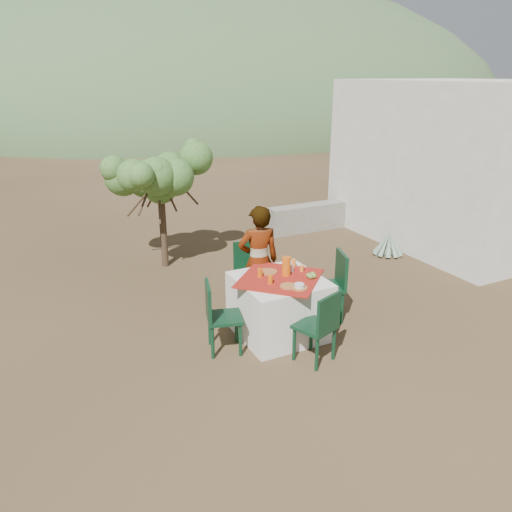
{
  "coord_description": "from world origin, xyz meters",
  "views": [
    {
      "loc": [
        -2.27,
        -5.13,
        3.13
      ],
      "look_at": [
        0.37,
        0.19,
        0.94
      ],
      "focal_mm": 35.0,
      "sensor_mm": 36.0,
      "label": 1
    }
  ],
  "objects_px": {
    "person": "(259,261)",
    "shrub_tree": "(163,181)",
    "chair_far": "(249,269)",
    "chair_near": "(320,325)",
    "agave": "(388,245)",
    "chair_left": "(218,314)",
    "chair_right": "(332,283)",
    "table": "(279,306)",
    "juice_pitcher": "(286,266)",
    "guesthouse": "(460,162)"
  },
  "relations": [
    {
      "from": "chair_near",
      "to": "shrub_tree",
      "type": "relative_size",
      "value": 0.47
    },
    {
      "from": "chair_far",
      "to": "person",
      "type": "bearing_deg",
      "value": -84.45
    },
    {
      "from": "chair_right",
      "to": "shrub_tree",
      "type": "bearing_deg",
      "value": -136.6
    },
    {
      "from": "chair_left",
      "to": "guesthouse",
      "type": "height_order",
      "value": "guesthouse"
    },
    {
      "from": "guesthouse",
      "to": "chair_left",
      "type": "bearing_deg",
      "value": -160.86
    },
    {
      "from": "chair_far",
      "to": "chair_near",
      "type": "distance_m",
      "value": 1.87
    },
    {
      "from": "chair_left",
      "to": "juice_pitcher",
      "type": "bearing_deg",
      "value": -68.44
    },
    {
      "from": "chair_far",
      "to": "chair_right",
      "type": "xyz_separation_m",
      "value": [
        0.74,
        -1.02,
        0.04
      ]
    },
    {
      "from": "chair_left",
      "to": "shrub_tree",
      "type": "height_order",
      "value": "shrub_tree"
    },
    {
      "from": "agave",
      "to": "guesthouse",
      "type": "relative_size",
      "value": 0.14
    },
    {
      "from": "chair_far",
      "to": "agave",
      "type": "distance_m",
      "value": 3.17
    },
    {
      "from": "chair_right",
      "to": "juice_pitcher",
      "type": "relative_size",
      "value": 3.93
    },
    {
      "from": "juice_pitcher",
      "to": "chair_right",
      "type": "bearing_deg",
      "value": 0.92
    },
    {
      "from": "person",
      "to": "agave",
      "type": "bearing_deg",
      "value": -150.88
    },
    {
      "from": "agave",
      "to": "guesthouse",
      "type": "xyz_separation_m",
      "value": [
        1.92,
        0.34,
        1.3
      ]
    },
    {
      "from": "table",
      "to": "chair_right",
      "type": "distance_m",
      "value": 0.84
    },
    {
      "from": "chair_far",
      "to": "agave",
      "type": "bearing_deg",
      "value": 24.85
    },
    {
      "from": "shrub_tree",
      "to": "chair_left",
      "type": "bearing_deg",
      "value": -95.55
    },
    {
      "from": "chair_right",
      "to": "shrub_tree",
      "type": "distance_m",
      "value": 3.38
    },
    {
      "from": "chair_right",
      "to": "shrub_tree",
      "type": "xyz_separation_m",
      "value": [
        -1.38,
        2.94,
        0.94
      ]
    },
    {
      "from": "person",
      "to": "shrub_tree",
      "type": "relative_size",
      "value": 0.83
    },
    {
      "from": "shrub_tree",
      "to": "juice_pitcher",
      "type": "height_order",
      "value": "shrub_tree"
    },
    {
      "from": "person",
      "to": "guesthouse",
      "type": "relative_size",
      "value": 0.36
    },
    {
      "from": "chair_near",
      "to": "chair_right",
      "type": "bearing_deg",
      "value": -151.58
    },
    {
      "from": "chair_near",
      "to": "chair_right",
      "type": "relative_size",
      "value": 0.93
    },
    {
      "from": "agave",
      "to": "guesthouse",
      "type": "bearing_deg",
      "value": 10.03
    },
    {
      "from": "agave",
      "to": "juice_pitcher",
      "type": "height_order",
      "value": "juice_pitcher"
    },
    {
      "from": "agave",
      "to": "chair_near",
      "type": "bearing_deg",
      "value": -141.5
    },
    {
      "from": "person",
      "to": "guesthouse",
      "type": "distance_m",
      "value": 5.32
    },
    {
      "from": "chair_near",
      "to": "shrub_tree",
      "type": "xyz_separation_m",
      "value": [
        -0.63,
        3.79,
        0.97
      ]
    },
    {
      "from": "shrub_tree",
      "to": "agave",
      "type": "distance_m",
      "value": 4.16
    },
    {
      "from": "juice_pitcher",
      "to": "chair_near",
      "type": "bearing_deg",
      "value": -92.06
    },
    {
      "from": "guesthouse",
      "to": "agave",
      "type": "bearing_deg",
      "value": -169.97
    },
    {
      "from": "table",
      "to": "chair_right",
      "type": "relative_size",
      "value": 1.39
    },
    {
      "from": "person",
      "to": "agave",
      "type": "relative_size",
      "value": 2.61
    },
    {
      "from": "guesthouse",
      "to": "juice_pitcher",
      "type": "distance_m",
      "value": 5.4
    },
    {
      "from": "chair_right",
      "to": "juice_pitcher",
      "type": "height_order",
      "value": "juice_pitcher"
    },
    {
      "from": "table",
      "to": "chair_left",
      "type": "distance_m",
      "value": 0.85
    },
    {
      "from": "table",
      "to": "chair_left",
      "type": "bearing_deg",
      "value": -176.32
    },
    {
      "from": "table",
      "to": "chair_far",
      "type": "bearing_deg",
      "value": 85.27
    },
    {
      "from": "chair_far",
      "to": "agave",
      "type": "relative_size",
      "value": 1.48
    },
    {
      "from": "guesthouse",
      "to": "chair_right",
      "type": "bearing_deg",
      "value": -155.42
    },
    {
      "from": "agave",
      "to": "chair_far",
      "type": "bearing_deg",
      "value": -169.11
    },
    {
      "from": "chair_left",
      "to": "person",
      "type": "height_order",
      "value": "person"
    },
    {
      "from": "chair_right",
      "to": "agave",
      "type": "xyz_separation_m",
      "value": [
        2.36,
        1.62,
        -0.32
      ]
    },
    {
      "from": "shrub_tree",
      "to": "guesthouse",
      "type": "bearing_deg",
      "value": -9.84
    },
    {
      "from": "table",
      "to": "person",
      "type": "xyz_separation_m",
      "value": [
        0.02,
        0.63,
        0.38
      ]
    },
    {
      "from": "table",
      "to": "juice_pitcher",
      "type": "height_order",
      "value": "juice_pitcher"
    },
    {
      "from": "chair_left",
      "to": "juice_pitcher",
      "type": "height_order",
      "value": "juice_pitcher"
    },
    {
      "from": "table",
      "to": "chair_near",
      "type": "bearing_deg",
      "value": -84.05
    }
  ]
}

